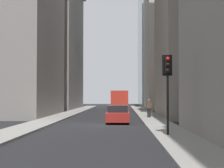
# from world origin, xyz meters

# --- Properties ---
(ground_plane) EXTENTS (135.00, 135.00, 0.00)m
(ground_plane) POSITION_xyz_m (0.00, 0.00, 0.00)
(ground_plane) COLOR black
(sidewalk_right) EXTENTS (90.00, 2.20, 0.14)m
(sidewalk_right) POSITION_xyz_m (0.00, 4.50, 0.07)
(sidewalk_right) COLOR gray
(sidewalk_right) RESTS_ON ground_plane
(sidewalk_left) EXTENTS (90.00, 2.20, 0.14)m
(sidewalk_left) POSITION_xyz_m (0.00, -4.50, 0.07)
(sidewalk_left) COLOR gray
(sidewalk_left) RESTS_ON ground_plane
(building_left_far) EXTENTS (13.31, 10.50, 26.93)m
(building_left_far) POSITION_xyz_m (30.26, -10.59, 13.48)
(building_left_far) COLOR #B7B2A5
(building_left_far) RESTS_ON ground_plane
(building_right_far) EXTENTS (17.79, 10.50, 24.18)m
(building_right_far) POSITION_xyz_m (30.71, 10.59, 12.10)
(building_right_far) COLOR gray
(building_right_far) RESTS_ON ground_plane
(delivery_truck) EXTENTS (6.46, 2.25, 2.84)m
(delivery_truck) POSITION_xyz_m (21.87, -1.40, 1.46)
(delivery_truck) COLOR red
(delivery_truck) RESTS_ON ground_plane
(sedan_red) EXTENTS (4.30, 1.78, 1.42)m
(sedan_red) POSITION_xyz_m (2.09, -1.40, 0.66)
(sedan_red) COLOR maroon
(sedan_red) RESTS_ON ground_plane
(traffic_light_foreground) EXTENTS (0.43, 0.52, 4.19)m
(traffic_light_foreground) POSITION_xyz_m (-7.49, -4.12, 3.22)
(traffic_light_foreground) COLOR black
(traffic_light_foreground) RESTS_ON sidewalk_left
(pedestrian) EXTENTS (0.26, 0.44, 1.72)m
(pedestrian) POSITION_xyz_m (7.13, -4.27, 1.08)
(pedestrian) COLOR black
(pedestrian) RESTS_ON sidewalk_left
(discarded_bottle) EXTENTS (0.07, 0.07, 0.27)m
(discarded_bottle) POSITION_xyz_m (-7.16, -3.95, 0.25)
(discarded_bottle) COLOR brown
(discarded_bottle) RESTS_ON sidewalk_left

